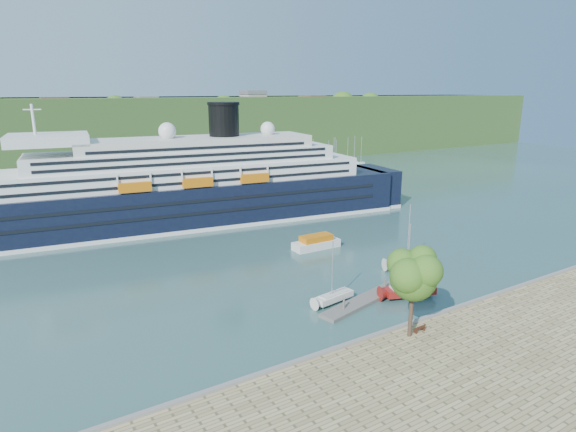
# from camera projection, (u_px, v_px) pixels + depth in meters

# --- Properties ---
(ground) EXTENTS (400.00, 400.00, 0.00)m
(ground) POSITION_uv_depth(u_px,v_px,m) (417.00, 329.00, 54.74)
(ground) COLOR #294948
(ground) RESTS_ON ground
(far_hillside) EXTENTS (400.00, 50.00, 24.00)m
(far_hillside) POSITION_uv_depth(u_px,v_px,m) (117.00, 132.00, 171.29)
(far_hillside) COLOR #305221
(far_hillside) RESTS_ON ground
(quay_coping) EXTENTS (220.00, 0.50, 0.30)m
(quay_coping) POSITION_uv_depth(u_px,v_px,m) (419.00, 320.00, 54.29)
(quay_coping) COLOR slate
(quay_coping) RESTS_ON promenade
(cruise_ship) EXTENTS (108.79, 29.65, 24.18)m
(cruise_ship) POSITION_uv_depth(u_px,v_px,m) (169.00, 165.00, 94.09)
(cruise_ship) COLOR black
(cruise_ship) RESTS_ON ground
(park_bench) EXTENTS (1.44, 0.61, 0.91)m
(park_bench) POSITION_uv_depth(u_px,v_px,m) (419.00, 328.00, 51.82)
(park_bench) COLOR #4C2515
(park_bench) RESTS_ON promenade
(promenade_tree) EXTENTS (6.51, 6.51, 10.78)m
(promenade_tree) POSITION_uv_depth(u_px,v_px,m) (413.00, 289.00, 49.75)
(promenade_tree) COLOR #315F19
(promenade_tree) RESTS_ON promenade
(floating_pontoon) EXTENTS (19.75, 6.80, 0.44)m
(floating_pontoon) POSITION_uv_depth(u_px,v_px,m) (375.00, 295.00, 63.27)
(floating_pontoon) COLOR slate
(floating_pontoon) RESTS_ON ground
(sailboat_white_near) EXTENTS (6.35, 2.59, 7.96)m
(sailboat_white_near) POSITION_uv_depth(u_px,v_px,m) (335.00, 273.00, 60.42)
(sailboat_white_near) COLOR silver
(sailboat_white_near) RESTS_ON ground
(sailboat_red) EXTENTS (7.73, 4.35, 9.63)m
(sailboat_red) POSITION_uv_depth(u_px,v_px,m) (412.00, 263.00, 61.68)
(sailboat_red) COLOR maroon
(sailboat_red) RESTS_ON ground
(sailboat_white_far) EXTENTS (7.74, 4.21, 9.64)m
(sailboat_white_far) POSITION_uv_depth(u_px,v_px,m) (411.00, 238.00, 72.01)
(sailboat_white_far) COLOR silver
(sailboat_white_far) RESTS_ON ground
(tender_launch) EXTENTS (8.52, 2.99, 2.35)m
(tender_launch) POSITION_uv_depth(u_px,v_px,m) (316.00, 242.00, 82.41)
(tender_launch) COLOR #CF690C
(tender_launch) RESTS_ON ground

